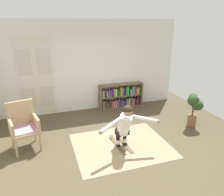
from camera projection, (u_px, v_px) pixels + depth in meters
The scene contains 9 objects.
ground_plane at pixel (116, 146), 5.23m from camera, with size 7.20×7.20×0.00m, color #4D422F.
back_wall at pixel (89, 66), 7.08m from camera, with size 6.00×0.10×2.90m, color silver.
double_door at pixel (36, 77), 6.60m from camera, with size 1.22×0.05×2.45m.
rug at pixel (121, 145), 5.27m from camera, with size 2.23×1.85×0.01m, color #9E8265.
bookshelf at pixel (121, 97), 7.55m from camera, with size 1.52×0.30×0.82m.
wicker_chair at pixel (24, 125), 5.03m from camera, with size 0.72×0.72×1.10m.
potted_plant at pixel (195, 105), 6.04m from camera, with size 0.44×0.47×0.94m.
skis_pair at pixel (121, 144), 5.29m from camera, with size 0.33×0.87×0.07m.
person_skier at pixel (125, 124), 4.91m from camera, with size 1.44×0.65×1.06m.
Camera 1 is at (-1.54, -4.29, 2.82)m, focal length 35.19 mm.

